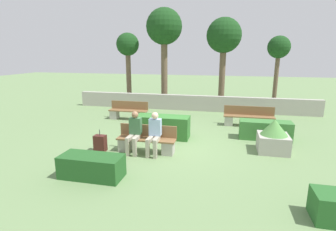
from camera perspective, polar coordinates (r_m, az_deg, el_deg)
ground_plane at (r=9.53m, az=0.27°, el=-6.00°), size 60.00×60.00×0.00m
perimeter_wall at (r=14.88m, az=5.14°, el=2.76°), size 13.54×0.30×0.86m
bench_front at (r=8.65m, az=-4.69°, el=-5.74°), size 1.94×0.48×0.87m
bench_left_side at (r=12.15m, az=17.15°, el=-0.61°), size 2.18×0.49×0.87m
bench_right_side at (r=12.97m, az=-8.62°, el=0.65°), size 1.90×0.49×0.87m
person_seated_man at (r=8.31m, az=-3.02°, el=-3.51°), size 0.38×0.63×1.36m
person_seated_woman at (r=8.51m, az=-7.35°, el=-3.21°), size 0.38×0.63×1.35m
hedge_block_near_left at (r=7.23m, az=-16.28°, el=-10.58°), size 1.64×0.71×0.59m
hedge_block_near_right at (r=10.05m, az=-1.16°, el=-2.44°), size 2.03×0.76×0.85m
hedge_block_mid_left at (r=10.53m, az=20.39°, el=-2.99°), size 1.88×0.67×0.70m
planter_corner_left at (r=9.24m, az=21.98°, el=-4.27°), size 0.96×0.96×1.10m
suitcase at (r=8.99m, az=-14.53°, el=-5.85°), size 0.39×0.25×0.74m
tree_leftmost at (r=17.17m, az=-8.76°, el=14.38°), size 1.42×1.42×4.42m
tree_center_left at (r=16.41m, az=-0.84°, el=18.29°), size 2.15×2.15×5.80m
tree_center_right at (r=16.40m, az=12.06°, el=16.29°), size 2.05×2.05×5.22m
tree_rightmost at (r=16.52m, az=22.94°, el=12.99°), size 1.26×1.26×4.14m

